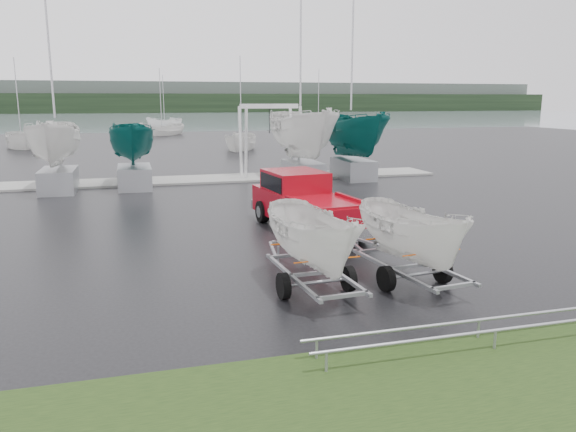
# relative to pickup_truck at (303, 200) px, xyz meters

# --- Properties ---
(ground_plane) EXTENTS (120.00, 120.00, 0.00)m
(ground_plane) POSITION_rel_pickup_truck_xyz_m (-3.49, -0.26, -1.01)
(ground_plane) COLOR black
(ground_plane) RESTS_ON ground
(lake) EXTENTS (300.00, 300.00, 0.00)m
(lake) POSITION_rel_pickup_truck_xyz_m (-3.49, 99.74, -1.01)
(lake) COLOR gray
(lake) RESTS_ON ground
(grass_verge) EXTENTS (40.00, 40.00, 0.00)m
(grass_verge) POSITION_rel_pickup_truck_xyz_m (-3.49, -11.26, -1.00)
(grass_verge) COLOR black
(grass_verge) RESTS_ON ground
(dock) EXTENTS (30.00, 3.00, 0.12)m
(dock) POSITION_rel_pickup_truck_xyz_m (-3.49, 12.74, -0.96)
(dock) COLOR gray
(dock) RESTS_ON ground
(treeline) EXTENTS (300.00, 8.00, 6.00)m
(treeline) POSITION_rel_pickup_truck_xyz_m (-3.49, 169.74, 1.99)
(treeline) COLOR black
(treeline) RESTS_ON ground
(far_hill) EXTENTS (300.00, 6.00, 10.00)m
(far_hill) POSITION_rel_pickup_truck_xyz_m (-3.49, 177.74, 3.99)
(far_hill) COLOR #4C5651
(far_hill) RESTS_ON ground
(pickup_truck) EXTENTS (2.66, 6.00, 1.93)m
(pickup_truck) POSITION_rel_pickup_truck_xyz_m (0.00, 0.00, 0.00)
(pickup_truck) COLOR maroon
(pickup_truck) RESTS_ON ground
(trailer_hitched) EXTENTS (1.84, 3.71, 4.41)m
(trailer_hitched) POSITION_rel_pickup_truck_xyz_m (0.75, -6.36, 1.40)
(trailer_hitched) COLOR #999CA1
(trailer_hitched) RESTS_ON ground
(trailer_parked) EXTENTS (1.81, 3.67, 4.54)m
(trailer_parked) POSITION_rel_pickup_truck_xyz_m (-1.68, -6.25, 1.47)
(trailer_parked) COLOR #999CA1
(trailer_parked) RESTS_ON ground
(boat_hoist) EXTENTS (3.30, 2.18, 4.12)m
(boat_hoist) POSITION_rel_pickup_truck_xyz_m (1.95, 12.74, 1.66)
(boat_hoist) COLOR silver
(boat_hoist) RESTS_ON ground
(keelboat_0) EXTENTS (2.33, 3.20, 10.50)m
(keelboat_0) POSITION_rel_pickup_truck_xyz_m (-9.00, 10.74, 2.69)
(keelboat_0) COLOR #999CA1
(keelboat_0) RESTS_ON ground
(keelboat_1) EXTENTS (2.17, 3.20, 6.88)m
(keelboat_1) POSITION_rel_pickup_truck_xyz_m (-5.47, 10.94, 2.40)
(keelboat_1) COLOR #999CA1
(keelboat_1) RESTS_ON ground
(keelboat_2) EXTENTS (2.81, 3.20, 11.00)m
(keelboat_2) POSITION_rel_pickup_truck_xyz_m (3.30, 10.74, 3.47)
(keelboat_2) COLOR #999CA1
(keelboat_2) RESTS_ON ground
(keelboat_3) EXTENTS (2.61, 3.20, 10.78)m
(keelboat_3) POSITION_rel_pickup_truck_xyz_m (6.34, 11.04, 3.14)
(keelboat_3) COLOR #999CA1
(keelboat_3) RESTS_ON ground
(mast_rack_2) EXTENTS (7.00, 0.56, 0.06)m
(mast_rack_2) POSITION_rel_pickup_truck_xyz_m (0.51, -9.76, -0.66)
(mast_rack_2) COLOR #999CA1
(mast_rack_2) RESTS_ON ground
(moored_boat_0) EXTENTS (3.09, 3.14, 11.29)m
(moored_boat_0) POSITION_rel_pickup_truck_xyz_m (-15.07, 37.70, -1.00)
(moored_boat_0) COLOR silver
(moored_boat_0) RESTS_ON ground
(moored_boat_1) EXTENTS (3.45, 3.42, 11.28)m
(moored_boat_1) POSITION_rel_pickup_truck_xyz_m (-1.78, 52.54, -1.00)
(moored_boat_1) COLOR silver
(moored_boat_1) RESTS_ON ground
(moored_boat_2) EXTENTS (3.13, 3.17, 11.19)m
(moored_boat_2) POSITION_rel_pickup_truck_xyz_m (3.84, 30.81, -1.00)
(moored_boat_2) COLOR silver
(moored_boat_2) RESTS_ON ground
(moored_boat_3) EXTENTS (2.50, 2.56, 11.07)m
(moored_boat_3) POSITION_rel_pickup_truck_xyz_m (17.42, 49.89, -1.00)
(moored_boat_3) COLOR silver
(moored_boat_3) RESTS_ON ground
(moored_boat_5) EXTENTS (3.43, 3.41, 11.27)m
(moored_boat_5) POSITION_rel_pickup_truck_xyz_m (-0.24, 72.59, -1.00)
(moored_boat_5) COLOR silver
(moored_boat_5) RESTS_ON ground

